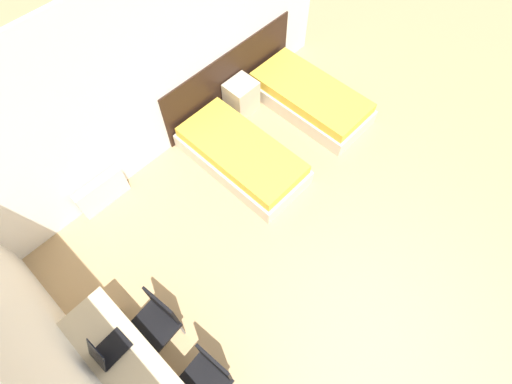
% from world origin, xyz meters
% --- Properties ---
extents(ground_plane, '(20.00, 20.00, 0.00)m').
position_xyz_m(ground_plane, '(0.00, 0.00, 0.00)').
color(ground_plane, tan).
extents(wall_back, '(6.15, 0.05, 2.70)m').
position_xyz_m(wall_back, '(0.00, 3.84, 1.35)').
color(wall_back, white).
rests_on(wall_back, ground_plane).
extents(wall_left, '(0.05, 4.81, 2.70)m').
position_xyz_m(wall_left, '(-2.60, 1.91, 1.35)').
color(wall_left, white).
rests_on(wall_left, ground_plane).
extents(headboard_panel, '(2.57, 0.03, 0.99)m').
position_xyz_m(headboard_panel, '(1.22, 3.80, 0.50)').
color(headboard_panel, black).
rests_on(headboard_panel, ground_plane).
extents(bed_near_window, '(0.93, 1.92, 0.41)m').
position_xyz_m(bed_near_window, '(0.45, 2.81, 0.20)').
color(bed_near_window, beige).
rests_on(bed_near_window, ground_plane).
extents(bed_near_door, '(0.93, 1.92, 0.41)m').
position_xyz_m(bed_near_door, '(1.98, 2.81, 0.20)').
color(bed_near_door, beige).
rests_on(bed_near_door, ground_plane).
extents(nightstand, '(0.45, 0.39, 0.54)m').
position_xyz_m(nightstand, '(1.22, 3.57, 0.27)').
color(nightstand, beige).
rests_on(nightstand, ground_plane).
extents(radiator, '(0.70, 0.12, 0.49)m').
position_xyz_m(radiator, '(-1.30, 3.72, 0.25)').
color(radiator, silver).
rests_on(radiator, ground_plane).
extents(desk, '(0.53, 2.02, 0.78)m').
position_xyz_m(desk, '(-2.31, 1.38, 0.61)').
color(desk, '#C6B28E').
rests_on(desk, ground_plane).
extents(chair_near_laptop, '(0.50, 0.50, 0.92)m').
position_xyz_m(chair_near_laptop, '(-1.87, 1.79, 0.50)').
color(chair_near_laptop, black).
rests_on(chair_near_laptop, ground_plane).
extents(chair_near_notebook, '(0.49, 0.49, 0.92)m').
position_xyz_m(chair_near_notebook, '(-1.87, 0.99, 0.50)').
color(chair_near_notebook, black).
rests_on(chair_near_notebook, ground_plane).
extents(laptop, '(0.34, 0.26, 0.33)m').
position_xyz_m(laptop, '(-2.37, 1.79, 0.85)').
color(laptop, black).
rests_on(laptop, desk).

